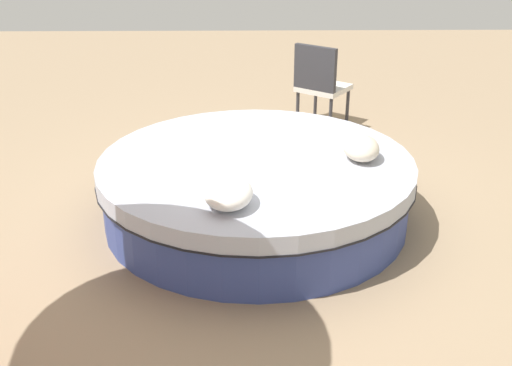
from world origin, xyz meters
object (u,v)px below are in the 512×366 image
at_px(throw_pillow_0, 228,193).
at_px(throw_pillow_1, 361,148).
at_px(round_bed, 256,188).
at_px(patio_chair, 320,81).

xyz_separation_m(throw_pillow_0, throw_pillow_1, (0.83, -1.07, 0.00)).
height_order(round_bed, throw_pillow_0, throw_pillow_0).
height_order(throw_pillow_0, patio_chair, patio_chair).
height_order(throw_pillow_1, patio_chair, patio_chair).
distance_m(throw_pillow_0, patio_chair, 3.27).
bearing_deg(round_bed, throw_pillow_1, -89.84).
xyz_separation_m(round_bed, patio_chair, (2.29, -0.77, 0.28)).
bearing_deg(throw_pillow_1, round_bed, 90.16).
relative_size(round_bed, patio_chair, 2.67).
bearing_deg(throw_pillow_1, throw_pillow_0, 127.91).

